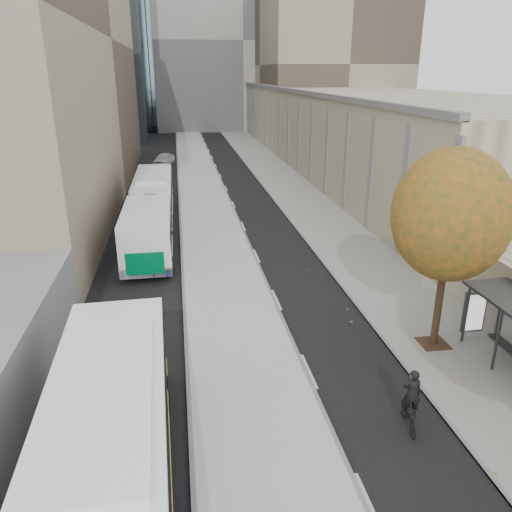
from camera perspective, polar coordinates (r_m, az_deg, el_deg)
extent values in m
cube|color=#BABABA|center=(39.12, -5.70, 5.47)|extent=(4.25, 150.00, 0.15)
cube|color=gray|center=(40.34, 5.78, 5.87)|extent=(4.75, 150.00, 0.08)
cube|color=gray|center=(70.38, 9.14, 15.16)|extent=(18.00, 92.00, 8.00)
cube|color=#9F9991|center=(99.61, -2.21, 23.17)|extent=(30.00, 18.00, 30.00)
cylinder|color=black|center=(20.20, 20.12, -5.38)|extent=(0.28, 0.28, 3.24)
sphere|color=#1E4C16|center=(19.01, 21.41, 4.37)|extent=(4.20, 4.20, 4.20)
cube|color=white|center=(33.61, -11.83, 5.16)|extent=(2.59, 17.87, 2.98)
cube|color=black|center=(33.48, -11.89, 6.06)|extent=(2.65, 17.15, 1.03)
cube|color=#006235|center=(25.24, -12.55, -0.81)|extent=(1.89, 0.06, 1.15)
imported|color=black|center=(16.22, 17.10, -16.88)|extent=(0.69, 1.60, 0.93)
imported|color=black|center=(15.80, 17.38, -14.74)|extent=(0.63, 0.47, 1.56)
sphere|color=#2D782F|center=(15.48, 17.61, -12.96)|extent=(0.24, 0.24, 0.24)
imported|color=silver|center=(58.80, -10.50, 10.84)|extent=(2.77, 4.29, 1.36)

